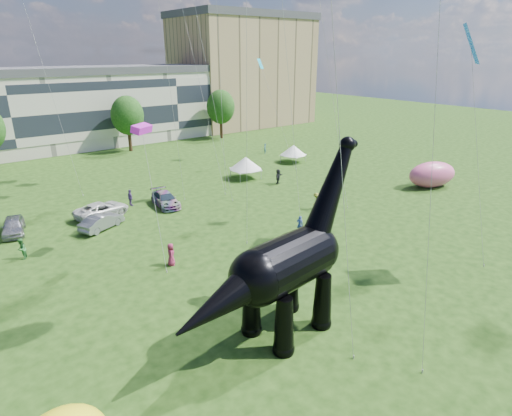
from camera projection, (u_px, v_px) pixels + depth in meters
ground at (347, 313)px, 26.92m from camera, size 220.00×220.00×0.00m
terrace_row at (5, 117)px, 65.97m from camera, size 78.00×11.00×12.00m
apartment_block at (243, 73)px, 94.27m from camera, size 28.00×18.00×22.00m
tree_mid_right at (127, 112)px, 68.50m from camera, size 5.20×5.20×9.44m
tree_far_right at (221, 104)px, 78.93m from camera, size 5.20×5.20×9.44m
dinosaur_sculpture at (281, 269)px, 23.59m from camera, size 13.82×4.23×11.25m
car_silver at (13, 226)px, 38.42m from camera, size 2.70×4.66×1.49m
car_grey at (102, 222)px, 39.48m from camera, size 4.61×3.23×1.44m
car_white at (102, 210)px, 42.41m from camera, size 5.75×3.50×1.49m
car_dark at (165, 199)px, 45.38m from camera, size 2.73×5.26×1.46m
gazebo_near at (246, 163)px, 54.88m from camera, size 4.73×4.73×2.82m
gazebo_far at (293, 150)px, 62.96m from camera, size 4.50×4.50×2.56m
inflatable_pink at (432, 174)px, 51.46m from camera, size 6.90×4.97×3.11m
visitors at (207, 208)px, 42.37m from camera, size 45.96×27.53×1.89m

